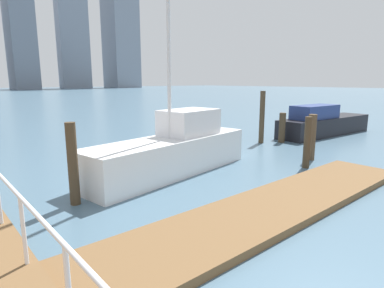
{
  "coord_description": "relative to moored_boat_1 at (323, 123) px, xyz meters",
  "views": [
    {
      "loc": [
        -4.11,
        6.48,
        3.08
      ],
      "look_at": [
        0.11,
        11.4,
        1.8
      ],
      "focal_mm": 30.0,
      "sensor_mm": 36.0,
      "label": 1
    }
  ],
  "objects": [
    {
      "name": "dock_piling_4",
      "position": [
        -6.02,
        -2.64,
        0.22
      ],
      "size": [
        0.32,
        0.32,
        1.8
      ],
      "primitive_type": "cylinder",
      "color": "brown",
      "rests_on": "ground_plane"
    },
    {
      "name": "ground_plane",
      "position": [
        -13.53,
        4.54,
        -0.68
      ],
      "size": [
        300.0,
        300.0,
        0.0
      ],
      "primitive_type": "plane",
      "color": "slate"
    },
    {
      "name": "floating_dock",
      "position": [
        -11.53,
        -4.73,
        -0.59
      ],
      "size": [
        11.0,
        2.0,
        0.18
      ],
      "primitive_type": "cube",
      "color": "brown",
      "rests_on": "ground_plane"
    },
    {
      "name": "skyline_tower_6",
      "position": [
        55.46,
        124.88,
        36.08
      ],
      "size": [
        13.65,
        12.69,
        73.53
      ],
      "primitive_type": "cube",
      "rotation": [
        0.0,
        0.0,
        0.08
      ],
      "color": "gray",
      "rests_on": "ground_plane"
    },
    {
      "name": "skyline_tower_5",
      "position": [
        33.97,
        125.23,
        19.69
      ],
      "size": [
        11.96,
        7.21,
        40.74
      ],
      "primitive_type": "cube",
      "rotation": [
        0.0,
        0.0,
        -0.06
      ],
      "color": "gray",
      "rests_on": "ground_plane"
    },
    {
      "name": "dock_piling_2",
      "position": [
        -4.64,
        0.82,
        0.61
      ],
      "size": [
        0.25,
        0.25,
        2.59
      ],
      "primitive_type": "cylinder",
      "color": "#473826",
      "rests_on": "ground_plane"
    },
    {
      "name": "dock_piling_3",
      "position": [
        -3.73,
        0.23,
        0.07
      ],
      "size": [
        0.32,
        0.32,
        1.5
      ],
      "primitive_type": "cylinder",
      "color": "#473826",
      "rests_on": "ground_plane"
    },
    {
      "name": "moored_boat_1",
      "position": [
        0.0,
        0.0,
        0.0
      ],
      "size": [
        7.21,
        1.99,
        1.76
      ],
      "color": "black",
      "rests_on": "ground_plane"
    },
    {
      "name": "dock_piling_5",
      "position": [
        -14.87,
        -1.21,
        0.36
      ],
      "size": [
        0.25,
        0.25,
        2.09
      ],
      "primitive_type": "cylinder",
      "color": "#473826",
      "rests_on": "ground_plane"
    },
    {
      "name": "moored_boat_2",
      "position": [
        -11.22,
        -0.52,
        0.12
      ],
      "size": [
        6.63,
        2.73,
        10.16
      ],
      "color": "white",
      "rests_on": "ground_plane"
    },
    {
      "name": "dock_piling_0",
      "position": [
        -7.26,
        -3.17,
        0.24
      ],
      "size": [
        0.24,
        0.24,
        1.84
      ],
      "primitive_type": "cylinder",
      "color": "#473826",
      "rests_on": "ground_plane"
    }
  ]
}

